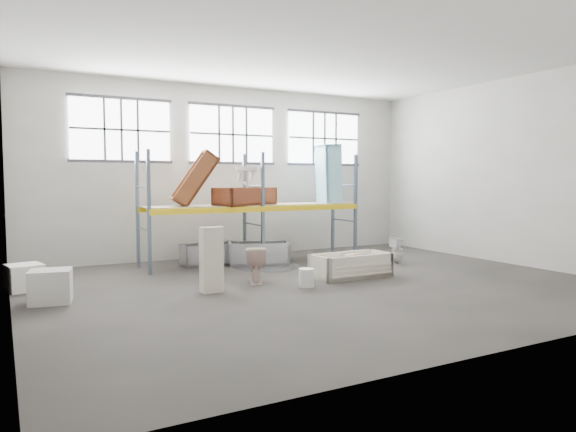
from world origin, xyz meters
TOP-DOWN VIEW (x-y plane):
  - floor at (0.00, 0.00)m, footprint 12.00×10.00m
  - ceiling at (0.00, 0.00)m, footprint 12.00×10.00m
  - wall_back at (0.00, 5.05)m, footprint 12.00×0.10m
  - wall_front at (0.00, -5.05)m, footprint 12.00×0.10m
  - wall_left at (-6.05, 0.00)m, footprint 0.10×10.00m
  - wall_right at (6.05, 0.00)m, footprint 0.10×10.00m
  - window_left at (-3.20, 4.94)m, footprint 2.60×0.04m
  - window_mid at (0.00, 4.94)m, footprint 2.60×0.04m
  - window_right at (3.20, 4.94)m, footprint 2.60×0.04m
  - rack_upright_la at (-3.00, 2.90)m, footprint 0.08×0.08m
  - rack_upright_lb at (-3.00, 4.10)m, footprint 0.08×0.08m
  - rack_upright_ma at (0.00, 2.90)m, footprint 0.08×0.08m
  - rack_upright_mb at (0.00, 4.10)m, footprint 0.08×0.08m
  - rack_upright_ra at (3.00, 2.90)m, footprint 0.08×0.08m
  - rack_upright_rb at (3.00, 4.10)m, footprint 0.08×0.08m
  - rack_beam_front at (0.00, 2.90)m, footprint 6.00×0.10m
  - rack_beam_back at (0.00, 4.10)m, footprint 6.00×0.10m
  - shelf_deck at (0.00, 3.50)m, footprint 5.90×1.10m
  - wet_patch at (0.00, 2.70)m, footprint 1.80×1.80m
  - bathtub_beige at (1.09, 0.41)m, footprint 1.89×0.93m
  - cistern_spare at (1.27, 0.69)m, footprint 0.50×0.38m
  - sink_in_tub at (0.60, 0.64)m, footprint 0.48×0.48m
  - toilet_beige at (-1.16, 0.87)m, footprint 0.72×0.90m
  - cistern_tall at (-2.38, 0.36)m, footprint 0.43×0.28m
  - toilet_white at (3.37, 1.45)m, footprint 0.35×0.35m
  - steel_tub_left at (-1.18, 3.70)m, footprint 1.54×0.73m
  - steel_tub_right at (-0.00, 3.15)m, footprint 1.77×1.26m
  - rust_tub_flat at (-0.28, 3.43)m, footprint 1.87×1.33m
  - rust_tub_tilted at (-1.65, 3.53)m, footprint 1.34×0.93m
  - sink_on_shelf at (-0.33, 3.17)m, footprint 0.69×0.56m
  - blue_tub_upright at (2.44, 3.50)m, footprint 0.69×0.92m
  - bucket at (-0.42, -0.10)m, footprint 0.39×0.39m
  - carton_near at (-5.33, 0.88)m, footprint 0.83×0.75m
  - carton_far at (-5.71, 2.35)m, footprint 0.78×0.78m

SIDE VIEW (x-z plane):
  - floor at x=0.00m, z-range -0.10..0.00m
  - wet_patch at x=0.00m, z-range 0.00..0.00m
  - sink_in_tub at x=0.60m, z-range 0.08..0.24m
  - bucket at x=-0.42m, z-range 0.00..0.39m
  - carton_far at x=-5.71m, z-range 0.00..0.54m
  - bathtub_beige at x=1.09m, z-range 0.00..0.55m
  - cistern_spare at x=1.27m, z-range 0.07..0.49m
  - steel_tub_left at x=-1.18m, z-range 0.00..0.56m
  - steel_tub_right at x=0.00m, z-range 0.00..0.59m
  - carton_near at x=-5.33m, z-range 0.00..0.62m
  - toilet_white at x=3.37m, z-range 0.00..0.72m
  - toilet_beige at x=-1.16m, z-range 0.00..0.81m
  - cistern_tall at x=-2.38m, z-range 0.00..1.33m
  - rack_upright_la at x=-3.00m, z-range 0.00..3.00m
  - rack_upright_lb at x=-3.00m, z-range 0.00..3.00m
  - rack_upright_ma at x=0.00m, z-range 0.00..3.00m
  - rack_upright_mb at x=0.00m, z-range 0.00..3.00m
  - rack_upright_ra at x=3.00m, z-range 0.00..3.00m
  - rack_upright_rb at x=3.00m, z-range 0.00..3.00m
  - rack_beam_front at x=0.00m, z-range 1.43..1.57m
  - rack_beam_back at x=0.00m, z-range 1.43..1.57m
  - shelf_deck at x=0.00m, z-range 1.57..1.59m
  - rust_tub_flat at x=-0.28m, z-range 1.58..2.06m
  - sink_on_shelf at x=-0.33m, z-range 1.81..2.38m
  - rust_tub_tilted at x=-1.65m, z-range 1.54..3.05m
  - blue_tub_upright at x=2.44m, z-range 1.49..3.30m
  - wall_back at x=0.00m, z-range 0.00..5.00m
  - wall_front at x=0.00m, z-range 0.00..5.00m
  - wall_left at x=-6.05m, z-range 0.00..5.00m
  - wall_right at x=6.05m, z-range 0.00..5.00m
  - window_left at x=-3.20m, z-range 2.80..4.40m
  - window_mid at x=0.00m, z-range 2.80..4.40m
  - window_right at x=3.20m, z-range 2.80..4.40m
  - ceiling at x=0.00m, z-range 5.00..5.10m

